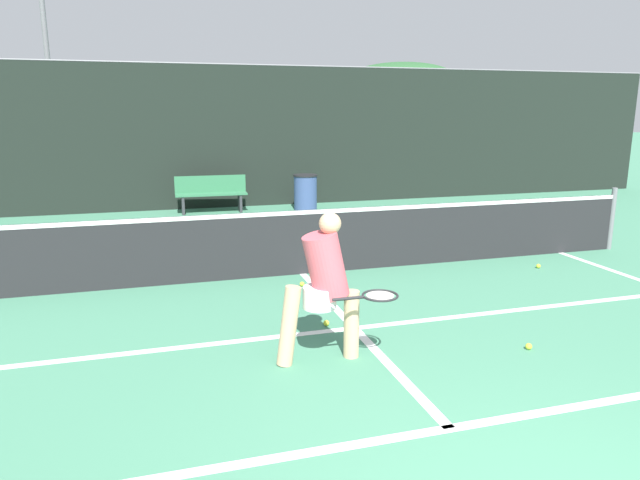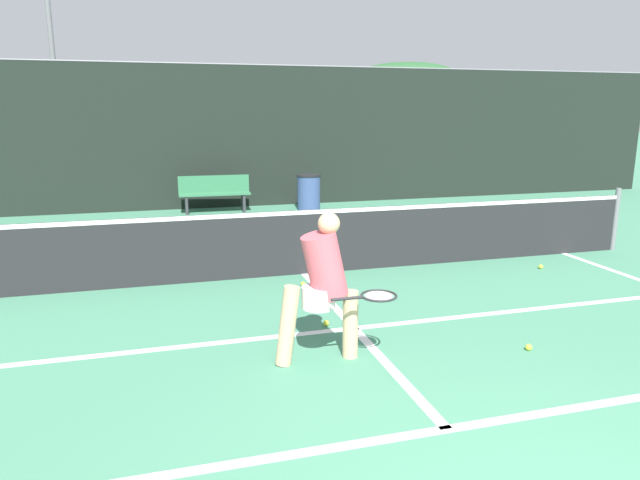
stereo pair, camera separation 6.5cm
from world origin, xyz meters
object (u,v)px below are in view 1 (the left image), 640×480
at_px(player_practicing, 325,283).
at_px(parked_car, 336,165).
at_px(trash_bin, 305,192).
at_px(courtside_bench, 211,193).

relative_size(player_practicing, parked_car, 0.31).
bearing_deg(trash_bin, courtside_bench, 173.77).
height_order(player_practicing, parked_car, parked_car).
distance_m(player_practicing, trash_bin, 8.59).
height_order(player_practicing, trash_bin, player_practicing).
height_order(courtside_bench, trash_bin, courtside_bench).
xyz_separation_m(trash_bin, parked_car, (2.17, 4.33, 0.22)).
bearing_deg(player_practicing, parked_car, 71.97).
bearing_deg(player_practicing, courtside_bench, 91.59).
relative_size(trash_bin, parked_car, 0.18).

